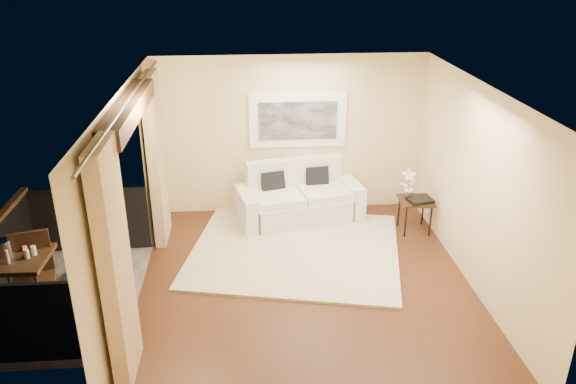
{
  "coord_description": "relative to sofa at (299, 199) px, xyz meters",
  "views": [
    {
      "loc": [
        -0.79,
        -6.51,
        4.25
      ],
      "look_at": [
        -0.18,
        0.81,
        1.05
      ],
      "focal_mm": 35.0,
      "sensor_mm": 36.0,
      "label": 1
    }
  ],
  "objects": [
    {
      "name": "balcony_chair_near",
      "position": [
        -3.53,
        -2.4,
        0.28
      ],
      "size": [
        0.57,
        0.57,
        1.08
      ],
      "rotation": [
        0.0,
        0.0,
        0.26
      ],
      "color": "#311E10",
      "rests_on": "balcony"
    },
    {
      "name": "ice_bucket",
      "position": [
        -3.81,
        -2.43,
        0.6
      ],
      "size": [
        0.18,
        0.18,
        0.2
      ],
      "primitive_type": "cylinder",
      "color": "silver",
      "rests_on": "bistro_table"
    },
    {
      "name": "curtains",
      "position": [
        -2.21,
        -2.09,
        0.99
      ],
      "size": [
        0.16,
        4.8,
        2.64
      ],
      "color": "tan",
      "rests_on": "ground"
    },
    {
      "name": "balcony_chair_far",
      "position": [
        -3.05,
        -1.75,
        0.19
      ],
      "size": [
        0.51,
        0.51,
        0.93
      ],
      "rotation": [
        0.0,
        0.0,
        2.81
      ],
      "color": "#311E10",
      "rests_on": "balcony"
    },
    {
      "name": "floor",
      "position": [
        -0.1,
        -2.09,
        -0.35
      ],
      "size": [
        5.0,
        5.0,
        0.0
      ],
      "primitive_type": "plane",
      "color": "#4C2916",
      "rests_on": "ground"
    },
    {
      "name": "tray",
      "position": [
        1.87,
        -0.7,
        0.23
      ],
      "size": [
        0.43,
        0.35,
        0.05
      ],
      "primitive_type": "cube",
      "rotation": [
        0.0,
        0.0,
        0.21
      ],
      "color": "black",
      "rests_on": "side_table"
    },
    {
      "name": "artwork",
      "position": [
        0.02,
        0.37,
        1.27
      ],
      "size": [
        1.62,
        0.07,
        0.92
      ],
      "color": "white",
      "rests_on": "room_shell"
    },
    {
      "name": "room_shell",
      "position": [
        -2.23,
        -2.09,
        2.17
      ],
      "size": [
        5.0,
        6.4,
        5.0
      ],
      "color": "white",
      "rests_on": "ground"
    },
    {
      "name": "glass_a",
      "position": [
        -3.52,
        -2.53,
        0.56
      ],
      "size": [
        0.06,
        0.06,
        0.12
      ],
      "primitive_type": "cylinder",
      "color": "white",
      "rests_on": "bistro_table"
    },
    {
      "name": "orchid",
      "position": [
        1.73,
        -0.49,
        0.44
      ],
      "size": [
        0.26,
        0.19,
        0.47
      ],
      "primitive_type": "imported",
      "rotation": [
        0.0,
        0.0,
        0.09
      ],
      "color": "white",
      "rests_on": "side_table"
    },
    {
      "name": "glass_b",
      "position": [
        -3.46,
        -2.46,
        0.56
      ],
      "size": [
        0.06,
        0.06,
        0.12
      ],
      "primitive_type": "cylinder",
      "color": "white",
      "rests_on": "bistro_table"
    },
    {
      "name": "balcony",
      "position": [
        -3.41,
        -2.09,
        -0.17
      ],
      "size": [
        1.81,
        2.6,
        1.17
      ],
      "color": "#605B56",
      "rests_on": "ground"
    },
    {
      "name": "bistro_table",
      "position": [
        -3.65,
        -2.5,
        0.41
      ],
      "size": [
        0.73,
        0.73,
        0.84
      ],
      "rotation": [
        0.0,
        0.0,
        -0.03
      ],
      "color": "#311E10",
      "rests_on": "balcony"
    },
    {
      "name": "sofa",
      "position": [
        0.0,
        0.0,
        0.0
      ],
      "size": [
        2.18,
        1.28,
        0.98
      ],
      "rotation": [
        0.0,
        0.0,
        0.21
      ],
      "color": "white",
      "rests_on": "floor"
    },
    {
      "name": "candle",
      "position": [
        -3.61,
        -2.34,
        0.53
      ],
      "size": [
        0.06,
        0.06,
        0.07
      ],
      "primitive_type": "cylinder",
      "color": "red",
      "rests_on": "bistro_table"
    },
    {
      "name": "rug",
      "position": [
        -0.16,
        -1.13,
        -0.33
      ],
      "size": [
        3.6,
        3.3,
        0.04
      ],
      "primitive_type": "cube",
      "rotation": [
        0.0,
        0.0,
        -0.22
      ],
      "color": "beige",
      "rests_on": "floor"
    },
    {
      "name": "vase",
      "position": [
        -3.7,
        -2.65,
        0.59
      ],
      "size": [
        0.04,
        0.04,
        0.18
      ],
      "primitive_type": "cylinder",
      "color": "silver",
      "rests_on": "bistro_table"
    },
    {
      "name": "side_table",
      "position": [
        1.83,
        -0.62,
        0.15
      ],
      "size": [
        0.52,
        0.52,
        0.55
      ],
      "rotation": [
        0.0,
        0.0,
        -0.02
      ],
      "color": "#311E10",
      "rests_on": "floor"
    }
  ]
}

